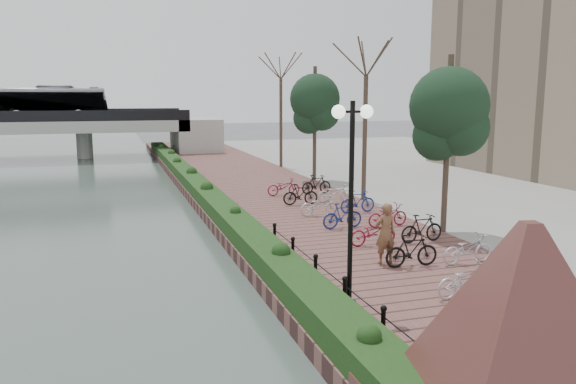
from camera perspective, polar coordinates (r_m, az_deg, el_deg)
name	(u,v)px	position (r m, az deg, el deg)	size (l,w,h in m)	color
promenade	(277,204)	(27.94, -1.12, -1.20)	(8.00, 75.00, 0.50)	brown
inland_pavement	(540,188)	(35.85, 24.21, 0.36)	(24.00, 75.00, 0.50)	gray
hedge	(201,188)	(29.53, -8.85, 0.36)	(1.10, 56.00, 0.60)	#153312
chain_fence	(362,308)	(12.86, 7.57, -11.64)	(0.10, 14.10, 0.70)	black
granite_monument	(523,326)	(9.30, 22.80, -12.41)	(6.04, 6.04, 3.22)	#49261F
lamppost	(352,160)	(13.16, 6.49, 3.20)	(1.02, 0.32, 4.92)	black
motorcycle	(514,320)	(12.57, 21.94, -11.98)	(0.52, 1.65, 1.03)	black
pedestrian	(385,233)	(17.21, 9.85, -4.17)	(0.68, 0.45, 1.87)	brown
bicycle_parking	(365,215)	(21.94, 7.81, -2.37)	(2.40, 17.32, 1.00)	silver
street_trees	(398,140)	(24.58, 11.12, 5.22)	(3.20, 37.12, 6.80)	#33241E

